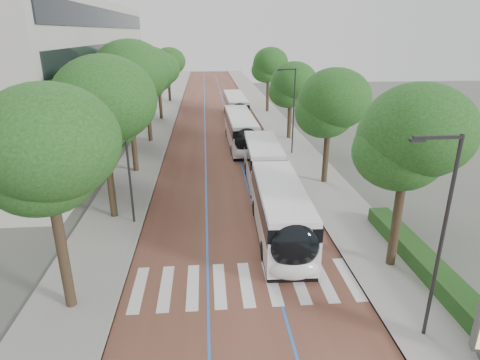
% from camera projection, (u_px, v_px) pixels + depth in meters
% --- Properties ---
extents(ground, '(160.00, 160.00, 0.00)m').
position_uv_depth(ground, '(244.00, 297.00, 18.01)').
color(ground, '#51544C').
rests_on(ground, ground).
extents(road, '(11.00, 140.00, 0.02)m').
position_uv_depth(road, '(216.00, 118.00, 55.37)').
color(road, brown).
rests_on(road, ground).
extents(sidewalk_left, '(4.00, 140.00, 0.12)m').
position_uv_depth(sidewalk_left, '(162.00, 119.00, 54.75)').
color(sidewalk_left, gray).
rests_on(sidewalk_left, ground).
extents(sidewalk_right, '(4.00, 140.00, 0.12)m').
position_uv_depth(sidewalk_right, '(270.00, 117.00, 55.96)').
color(sidewalk_right, gray).
rests_on(sidewalk_right, ground).
extents(kerb_left, '(0.20, 140.00, 0.14)m').
position_uv_depth(kerb_left, '(176.00, 118.00, 54.90)').
color(kerb_left, gray).
rests_on(kerb_left, ground).
extents(kerb_right, '(0.20, 140.00, 0.14)m').
position_uv_depth(kerb_right, '(257.00, 117.00, 55.81)').
color(kerb_right, gray).
rests_on(kerb_right, ground).
extents(zebra_crossing, '(10.55, 3.60, 0.01)m').
position_uv_depth(zebra_crossing, '(246.00, 284.00, 18.95)').
color(zebra_crossing, silver).
rests_on(zebra_crossing, ground).
extents(lane_line_left, '(0.12, 126.00, 0.01)m').
position_uv_depth(lane_line_left, '(205.00, 118.00, 55.24)').
color(lane_line_left, blue).
rests_on(lane_line_left, road).
extents(lane_line_right, '(0.12, 126.00, 0.01)m').
position_uv_depth(lane_line_right, '(228.00, 118.00, 55.50)').
color(lane_line_right, blue).
rests_on(lane_line_right, road).
extents(office_building, '(18.11, 40.00, 14.00)m').
position_uv_depth(office_building, '(24.00, 76.00, 40.16)').
color(office_building, '#BAB8AD').
rests_on(office_building, ground).
extents(hedge, '(1.20, 14.00, 0.80)m').
position_uv_depth(hedge, '(439.00, 278.00, 18.56)').
color(hedge, '#1A3E15').
rests_on(hedge, sidewalk_right).
extents(streetlight_near, '(1.82, 0.20, 8.00)m').
position_uv_depth(streetlight_near, '(440.00, 226.00, 14.06)').
color(streetlight_near, '#28282A').
rests_on(streetlight_near, sidewalk_right).
extents(streetlight_far, '(1.82, 0.20, 8.00)m').
position_uv_depth(streetlight_far, '(292.00, 105.00, 37.42)').
color(streetlight_far, '#28282A').
rests_on(streetlight_far, sidewalk_right).
extents(lamp_post_left, '(0.14, 0.14, 8.00)m').
position_uv_depth(lamp_post_left, '(128.00, 160.00, 23.56)').
color(lamp_post_left, '#28282A').
rests_on(lamp_post_left, sidewalk_left).
extents(trees_left, '(5.96, 60.24, 10.15)m').
position_uv_depth(trees_left, '(140.00, 82.00, 37.32)').
color(trees_left, '#2D2216').
rests_on(trees_left, ground).
extents(trees_right, '(5.25, 46.99, 8.64)m').
position_uv_depth(trees_right, '(305.00, 91.00, 36.59)').
color(trees_right, '#2D2216').
rests_on(trees_right, ground).
extents(lead_bus, '(3.17, 18.47, 3.20)m').
position_uv_depth(lead_bus, '(272.00, 187.00, 26.27)').
color(lead_bus, black).
rests_on(lead_bus, ground).
extents(bus_queued_0, '(2.68, 12.43, 3.20)m').
position_uv_depth(bus_queued_0, '(241.00, 131.00, 41.32)').
color(bus_queued_0, white).
rests_on(bus_queued_0, ground).
extents(bus_queued_1, '(2.69, 12.43, 3.20)m').
position_uv_depth(bus_queued_1, '(236.00, 108.00, 53.82)').
color(bus_queued_1, white).
rests_on(bus_queued_1, ground).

